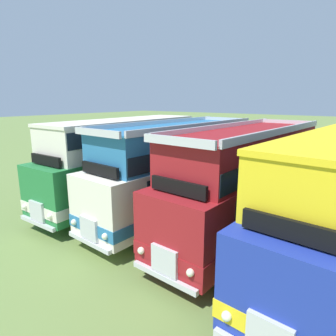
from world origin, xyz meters
TOP-DOWN VIEW (x-y plane):
  - bus_first_in_row at (-11.80, 0.34)m, footprint 2.85×10.20m
  - bus_second_in_row at (-8.42, 0.44)m, footprint 2.96×9.98m
  - bus_third_in_row at (-5.05, 0.42)m, footprint 2.94×10.02m

SIDE VIEW (x-z plane):
  - bus_second_in_row at x=-8.42m, z-range 0.10..4.62m
  - bus_third_in_row at x=-5.05m, z-range 0.10..4.62m
  - bus_first_in_row at x=-11.80m, z-range 0.22..4.71m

